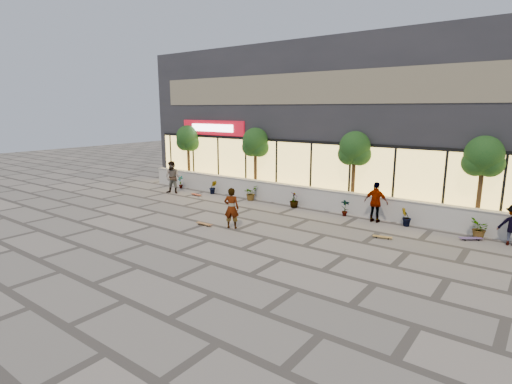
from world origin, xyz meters
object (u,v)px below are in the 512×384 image
Objects in this scene: skater_center at (232,208)px; skater_right_near at (376,202)px; tree_west at (188,140)px; skater_left at (173,177)px; skateboard_center at (204,224)px; tree_mideast at (355,150)px; tree_midwest at (255,144)px; skateboard_right_near at (382,237)px; tree_east at (483,159)px; skateboard_left at (196,194)px; skateboard_right_far at (471,238)px.

skater_right_near reaches higher than skater_center.
skater_center is (8.65, -5.90, -2.12)m from tree_west.
tree_west reaches higher than skater_center.
skater_left is 2.41× the size of skateboard_center.
skater_left is at bearing 5.05° from skater_right_near.
tree_mideast is 3.03m from skater_right_near.
tree_mideast is 6.89m from skater_center.
skateboard_center is (-4.05, -6.34, -2.91)m from tree_mideast.
tree_midwest is 9.89m from skateboard_right_near.
skateboard_center is at bearing -146.42° from tree_east.
skateboard_left is (-4.58, 4.11, -0.00)m from skateboard_center.
tree_west reaches higher than skateboard_right_near.
tree_midwest is at bearing 180.00° from tree_mideast.
skater_right_near is at bearing 140.90° from skateboard_right_far.
skateboard_left is at bearing 4.17° from skater_right_near.
skateboard_center is at bearing -52.11° from skater_left.
skateboard_center is 7.41m from skateboard_right_near.
tree_midwest is 2.16× the size of skater_right_near.
tree_midwest is 5.35m from skater_left.
skateboard_left is (1.62, 0.32, -0.89)m from skater_left.
tree_east is at bearing 0.00° from tree_mideast.
skater_right_near reaches higher than skateboard_center.
skater_center is 9.48m from skateboard_right_far.
skater_left reaches higher than skater_center.
skater_center is 6.89m from skateboard_left.
skateboard_right_far is at bearing -8.13° from tree_midwest.
skateboard_left is at bearing 161.44° from skateboard_right_near.
skater_center is at bearing -34.32° from tree_west.
skateboard_center is (7.45, -6.34, -2.91)m from tree_west.
skateboard_right_far is at bearing 4.45° from skateboard_left.
skateboard_right_near is (13.03, -0.93, -0.89)m from skater_left.
skater_center is (-2.85, -5.90, -2.12)m from tree_mideast.
tree_west reaches higher than skateboard_center.
tree_west and tree_east have the same top height.
tree_west is 14.99m from skateboard_right_near.
skateboard_center reaches higher than skateboard_left.
skater_center is 0.90× the size of skater_left.
tree_mideast is 2.16× the size of skater_right_near.
tree_east is (11.50, 0.00, 0.00)m from tree_midwest.
skateboard_right_near is (6.83, 2.86, -0.01)m from skateboard_center.
tree_west is at bearing 138.35° from skateboard_center.
skater_left is 1.06× the size of skater_right_near.
tree_mideast is 10.75m from skater_left.
skateboard_center is (-5.76, -4.94, -0.83)m from skater_right_near.
tree_east is at bearing -11.44° from skater_left.
tree_mideast is 9.37m from skateboard_left.
skater_center is 1.50m from skateboard_center.
tree_west is at bearing 180.00° from tree_east.
skateboard_right_near is (11.41, -1.24, -0.00)m from skateboard_left.
skateboard_right_far is (5.59, -1.66, -2.90)m from tree_mideast.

